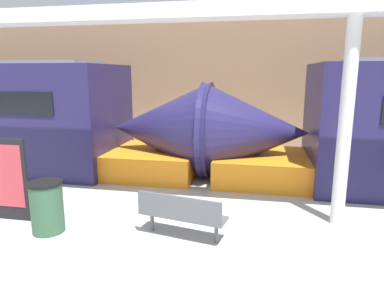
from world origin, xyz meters
name	(u,v)px	position (x,y,z in m)	size (l,w,h in m)	color
ground_plane	(154,284)	(0.00, 0.00, 0.00)	(60.00, 60.00, 0.00)	#B2AFA8
station_wall	(226,82)	(0.00, 9.85, 2.50)	(56.00, 0.20, 5.00)	#937051
bench_near	(181,213)	(0.07, 1.39, 0.48)	(1.62, 0.74, 0.82)	#4C4F54
trash_bin	(47,207)	(-2.38, 1.18, 0.48)	(0.60, 0.60, 0.96)	#2D5138
poster_board	(6,179)	(-3.46, 1.53, 0.83)	(0.91, 0.07, 1.64)	black
support_column_near	(345,125)	(2.89, 2.59, 1.92)	(0.25, 0.25, 3.84)	silver
canopy_beam	(356,6)	(2.89, 2.59, 3.98)	(28.00, 0.60, 0.28)	silver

